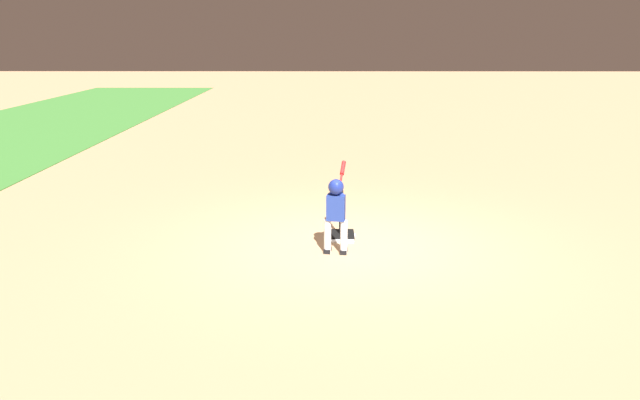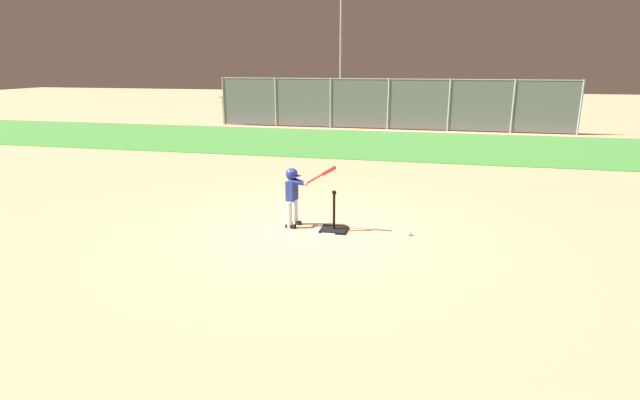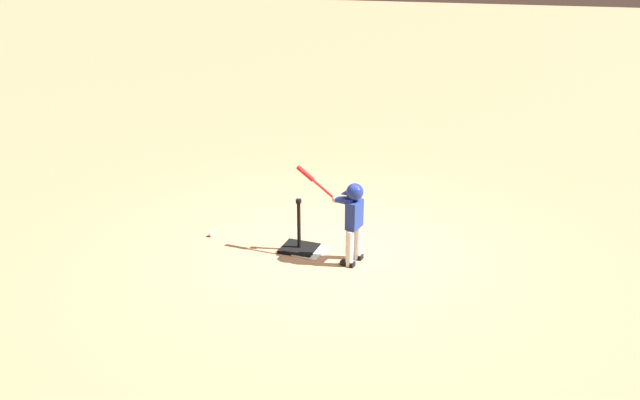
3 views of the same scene
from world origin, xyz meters
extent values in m
plane|color=tan|center=(0.00, 0.00, 0.00)|extent=(90.00, 90.00, 0.00)
cube|color=white|center=(0.30, 0.20, 0.01)|extent=(0.49, 0.49, 0.02)
cube|color=black|center=(0.43, 0.19, 0.02)|extent=(0.47, 0.42, 0.04)
cylinder|color=black|center=(0.43, 0.19, 0.36)|extent=(0.05, 0.05, 0.64)
cylinder|color=black|center=(0.43, 0.19, 0.70)|extent=(0.08, 0.08, 0.05)
cylinder|color=silver|center=(-0.34, 0.40, 0.24)|extent=(0.12, 0.12, 0.49)
cube|color=black|center=(-0.32, 0.39, 0.03)|extent=(0.19, 0.12, 0.06)
cylinder|color=silver|center=(-0.38, 0.17, 0.24)|extent=(0.12, 0.12, 0.49)
cube|color=black|center=(-0.36, 0.16, 0.03)|extent=(0.19, 0.12, 0.06)
cube|color=navy|center=(-0.36, 0.28, 0.67)|extent=(0.18, 0.27, 0.36)
sphere|color=#DBB293|center=(-0.36, 0.28, 0.96)|extent=(0.19, 0.19, 0.19)
sphere|color=navy|center=(-0.36, 0.28, 0.97)|extent=(0.22, 0.22, 0.22)
cube|color=navy|center=(-0.27, 0.27, 0.94)|extent=(0.14, 0.18, 0.01)
cylinder|color=navy|center=(-0.22, 0.30, 0.84)|extent=(0.30, 0.20, 0.11)
cylinder|color=navy|center=(-0.24, 0.22, 0.84)|extent=(0.30, 0.11, 0.11)
sphere|color=#DBB293|center=(-0.09, 0.24, 0.82)|extent=(0.09, 0.09, 0.09)
cylinder|color=red|center=(0.17, 0.19, 0.98)|extent=(0.55, 0.12, 0.36)
cylinder|color=red|center=(0.34, 0.17, 1.09)|extent=(0.26, 0.10, 0.19)
cylinder|color=black|center=(-0.11, 0.24, 0.81)|extent=(0.05, 0.05, 0.05)
sphere|color=white|center=(1.75, 0.23, 0.04)|extent=(0.07, 0.07, 0.07)
camera|label=1|loc=(-8.74, 0.45, 3.01)|focal=35.00mm
camera|label=2|loc=(2.07, -8.05, 2.88)|focal=28.00mm
camera|label=3|loc=(-2.47, 7.16, 3.72)|focal=35.00mm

